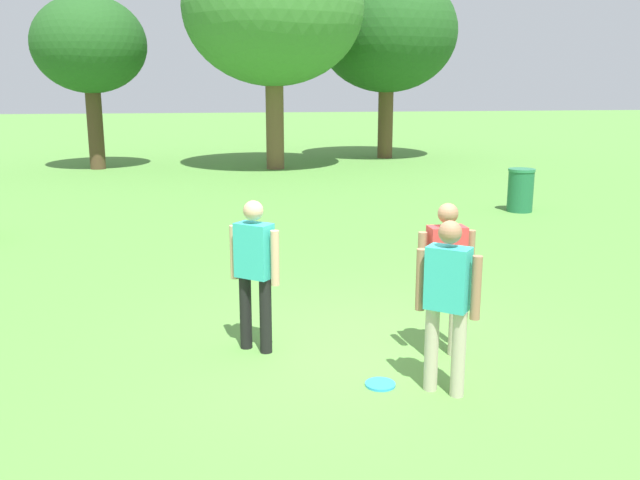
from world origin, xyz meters
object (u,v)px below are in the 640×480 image
(frisbee, at_px, (380,384))
(trash_can_further_along, at_px, (521,190))
(tree_far_right, at_px, (387,33))
(tree_tall_left, at_px, (89,46))
(tree_broad_center, at_px, (273,8))
(person_thrower, at_px, (447,296))
(person_bystander, at_px, (446,270))
(person_catcher, at_px, (254,266))

(frisbee, relative_size, trash_can_further_along, 0.30)
(frisbee, bearing_deg, trash_can_further_along, 57.78)
(frisbee, height_order, trash_can_further_along, trash_can_further_along)
(frisbee, height_order, tree_far_right, tree_far_right)
(tree_tall_left, bearing_deg, tree_far_right, 10.24)
(tree_broad_center, height_order, tree_far_right, tree_broad_center)
(person_thrower, height_order, tree_far_right, tree_far_right)
(tree_tall_left, distance_m, tree_far_right, 10.51)
(person_bystander, bearing_deg, person_catcher, 166.67)
(trash_can_further_along, height_order, tree_broad_center, tree_broad_center)
(person_catcher, bearing_deg, person_thrower, -38.37)
(person_bystander, bearing_deg, tree_far_right, 77.65)
(person_bystander, bearing_deg, tree_broad_center, 91.01)
(frisbee, height_order, tree_broad_center, tree_broad_center)
(person_bystander, relative_size, tree_far_right, 0.24)
(person_catcher, xyz_separation_m, person_bystander, (1.94, -0.46, 0.00))
(person_catcher, relative_size, person_bystander, 1.00)
(person_bystander, relative_size, trash_can_further_along, 1.71)
(frisbee, distance_m, tree_tall_left, 18.99)
(person_thrower, height_order, trash_can_further_along, person_thrower)
(frisbee, relative_size, tree_tall_left, 0.05)
(tree_far_right, bearing_deg, frisbee, -104.25)
(person_catcher, bearing_deg, tree_tall_left, 104.19)
(trash_can_further_along, xyz_separation_m, tree_broad_center, (-4.71, 8.60, 4.65))
(tree_tall_left, xyz_separation_m, tree_broad_center, (5.88, -0.86, 1.16))
(frisbee, relative_size, tree_far_right, 0.04)
(trash_can_further_along, bearing_deg, tree_far_right, 91.28)
(person_thrower, distance_m, trash_can_further_along, 9.77)
(person_bystander, height_order, tree_broad_center, tree_broad_center)
(person_thrower, relative_size, tree_far_right, 0.24)
(person_thrower, distance_m, person_catcher, 2.12)
(tree_tall_left, relative_size, tree_broad_center, 0.73)
(person_catcher, bearing_deg, tree_broad_center, 84.05)
(trash_can_further_along, relative_size, tree_tall_left, 0.17)
(person_catcher, bearing_deg, tree_far_right, 71.81)
(person_bystander, distance_m, tree_broad_center, 16.84)
(person_catcher, xyz_separation_m, frisbee, (1.11, -1.08, -0.93))
(person_catcher, bearing_deg, frisbee, -44.12)
(frisbee, xyz_separation_m, trash_can_further_along, (5.25, 8.32, 0.47))
(trash_can_further_along, height_order, tree_tall_left, tree_tall_left)
(trash_can_further_along, distance_m, tree_tall_left, 14.62)
(person_catcher, distance_m, trash_can_further_along, 9.65)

